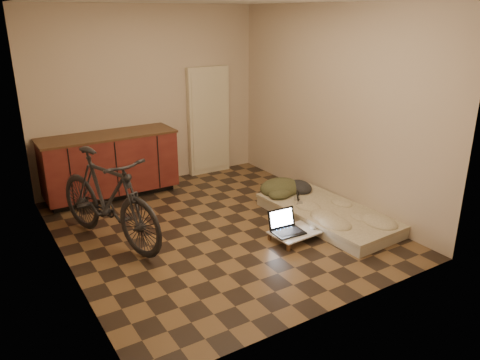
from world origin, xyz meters
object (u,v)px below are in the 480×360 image
lap_desk (297,232)px  laptop (286,227)px  bicycle (107,194)px  futon (328,214)px

lap_desk → laptop: 0.14m
bicycle → lap_desk: size_ratio=2.91×
bicycle → laptop: size_ratio=4.98×
lap_desk → futon: bearing=13.2°
lap_desk → laptop: bearing=148.7°
futon → lap_desk: size_ratio=3.01×
futon → laptop: laptop is taller
futon → laptop: (-0.77, -0.15, 0.07)m
laptop → lap_desk: bearing=-23.9°
futon → laptop: bearing=-172.1°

